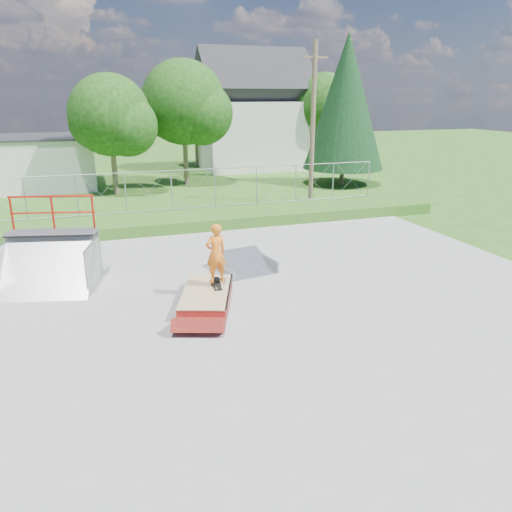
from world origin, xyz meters
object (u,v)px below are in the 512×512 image
Objects in this scene: grind_box at (206,297)px; quarter_pipe at (45,247)px; skater at (216,256)px; flat_bank_ramp at (245,264)px.

quarter_pipe reaches higher than grind_box.
quarter_pipe is at bearing -39.51° from skater.
quarter_pipe is (-4.10, 2.53, 1.10)m from grind_box.
grind_box is 2.87m from flat_bank_ramp.
skater is at bearing 56.74° from grind_box.
flat_bank_ramp is 1.04× the size of skater.
grind_box is at bearing 24.67° from skater.
grind_box is 1.65× the size of flat_bank_ramp.
quarter_pipe is at bearing 167.69° from grind_box.
grind_box is at bearing -18.18° from quarter_pipe.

